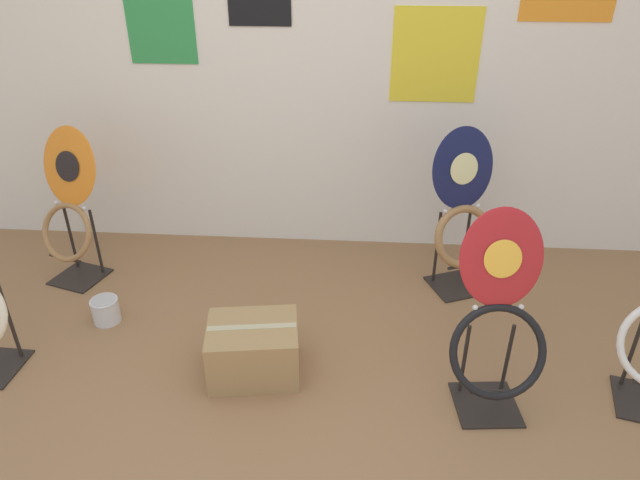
{
  "coord_description": "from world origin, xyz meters",
  "views": [
    {
      "loc": [
        0.33,
        -1.43,
        1.93
      ],
      "look_at": [
        0.16,
        1.01,
        0.55
      ],
      "focal_mm": 32.0,
      "sensor_mm": 36.0,
      "label": 1
    }
  ],
  "objects_px": {
    "toilet_seat_display_navy_moon": "(462,220)",
    "toilet_seat_display_orange_sun": "(69,208)",
    "toilet_seat_display_crimson_swirl": "(498,322)",
    "storage_box": "(253,349)",
    "paint_can": "(105,309)"
  },
  "relations": [
    {
      "from": "toilet_seat_display_crimson_swirl",
      "to": "paint_can",
      "type": "relative_size",
      "value": 6.15
    },
    {
      "from": "storage_box",
      "to": "toilet_seat_display_crimson_swirl",
      "type": "bearing_deg",
      "value": -6.05
    },
    {
      "from": "toilet_seat_display_orange_sun",
      "to": "paint_can",
      "type": "relative_size",
      "value": 6.14
    },
    {
      "from": "toilet_seat_display_crimson_swirl",
      "to": "toilet_seat_display_orange_sun",
      "type": "xyz_separation_m",
      "value": [
        -2.28,
        0.9,
        0.01
      ]
    },
    {
      "from": "storage_box",
      "to": "toilet_seat_display_orange_sun",
      "type": "bearing_deg",
      "value": 146.72
    },
    {
      "from": "toilet_seat_display_navy_moon",
      "to": "toilet_seat_display_orange_sun",
      "type": "distance_m",
      "value": 2.27
    },
    {
      "from": "toilet_seat_display_crimson_swirl",
      "to": "storage_box",
      "type": "relative_size",
      "value": 1.97
    },
    {
      "from": "toilet_seat_display_navy_moon",
      "to": "storage_box",
      "type": "distance_m",
      "value": 1.39
    },
    {
      "from": "toilet_seat_display_navy_moon",
      "to": "toilet_seat_display_orange_sun",
      "type": "xyz_separation_m",
      "value": [
        -2.27,
        -0.04,
        0.02
      ]
    },
    {
      "from": "toilet_seat_display_crimson_swirl",
      "to": "storage_box",
      "type": "xyz_separation_m",
      "value": [
        -1.08,
        0.11,
        -0.31
      ]
    },
    {
      "from": "toilet_seat_display_crimson_swirl",
      "to": "toilet_seat_display_orange_sun",
      "type": "relative_size",
      "value": 1.0
    },
    {
      "from": "toilet_seat_display_crimson_swirl",
      "to": "toilet_seat_display_navy_moon",
      "type": "bearing_deg",
      "value": 90.64
    },
    {
      "from": "toilet_seat_display_navy_moon",
      "to": "toilet_seat_display_orange_sun",
      "type": "height_order",
      "value": "toilet_seat_display_navy_moon"
    },
    {
      "from": "toilet_seat_display_crimson_swirl",
      "to": "toilet_seat_display_orange_sun",
      "type": "distance_m",
      "value": 2.46
    },
    {
      "from": "toilet_seat_display_orange_sun",
      "to": "storage_box",
      "type": "distance_m",
      "value": 1.47
    }
  ]
}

